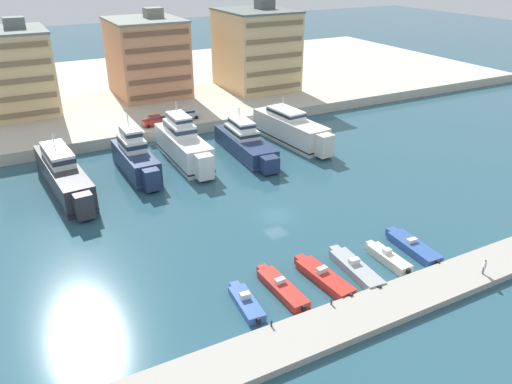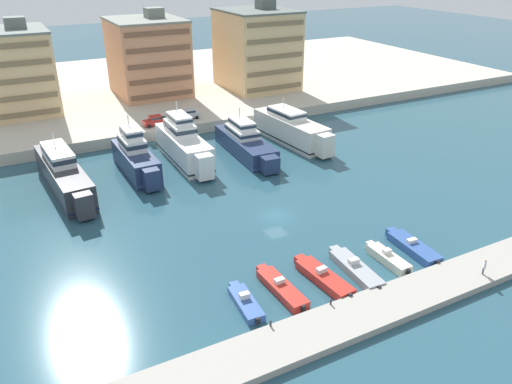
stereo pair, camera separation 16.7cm
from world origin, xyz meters
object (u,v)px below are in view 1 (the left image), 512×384
motorboat_red_left (282,288)px  motorboat_blue_center_right (413,247)px  yacht_white_mid_left (183,145)px  motorboat_cream_center (388,258)px  motorboat_blue_far_left (246,302)px  motorboat_grey_center_left (355,268)px  pedestrian_near_edge (484,265)px  yacht_ivory_center (291,129)px  car_red_far_left (154,120)px  car_green_left (173,117)px  yacht_charcoal_far_left (63,174)px  yacht_navy_center_left (245,143)px  car_silver_mid_left (188,114)px  yacht_navy_left (135,158)px  motorboat_red_mid_left (324,277)px

motorboat_red_left → motorboat_blue_center_right: size_ratio=1.00×
yacht_white_mid_left → motorboat_cream_center: 38.37m
motorboat_blue_far_left → motorboat_cream_center: bearing=-2.0°
motorboat_grey_center_left → pedestrian_near_edge: pedestrian_near_edge is taller
yacht_ivory_center → car_red_far_left: 24.33m
car_red_far_left → car_green_left: same height
motorboat_blue_far_left → motorboat_grey_center_left: motorboat_grey_center_left is taller
car_green_left → motorboat_blue_far_left: bearing=-102.1°
car_red_far_left → yacht_charcoal_far_left: bearing=-138.9°
yacht_navy_center_left → yacht_ivory_center: 9.61m
motorboat_red_left → motorboat_blue_center_right: 16.64m
yacht_white_mid_left → car_red_far_left: 13.68m
yacht_charcoal_far_left → car_silver_mid_left: size_ratio=5.38×
motorboat_red_left → pedestrian_near_edge: pedestrian_near_edge is taller
yacht_ivory_center → motorboat_blue_center_right: (-6.37, -36.21, -1.87)m
motorboat_blue_far_left → motorboat_grey_center_left: (12.49, -0.44, 0.06)m
yacht_white_mid_left → yacht_ivory_center: yacht_white_mid_left is taller
motorboat_grey_center_left → yacht_navy_left: bearing=109.6°
yacht_navy_left → motorboat_cream_center: bearing=-64.7°
motorboat_red_left → yacht_navy_left: bearing=97.1°
yacht_ivory_center → car_silver_mid_left: (-13.03, 15.17, 0.52)m
yacht_white_mid_left → yacht_ivory_center: (19.41, -0.55, -0.36)m
motorboat_blue_far_left → motorboat_cream_center: size_ratio=0.98×
motorboat_grey_center_left → car_green_left: (-1.57, 51.21, 2.43)m
yacht_navy_left → motorboat_blue_far_left: (0.32, -35.49, -2.03)m
yacht_ivory_center → yacht_white_mid_left: bearing=178.4°
motorboat_red_left → car_green_left: bearing=82.3°
yacht_white_mid_left → car_silver_mid_left: (6.38, 14.61, 0.16)m
motorboat_grey_center_left → car_green_left: car_green_left is taller
motorboat_cream_center → car_silver_mid_left: 51.96m
motorboat_blue_center_right → car_red_far_left: car_red_far_left is taller
yacht_charcoal_far_left → motorboat_red_mid_left: bearing=-60.8°
yacht_white_mid_left → motorboat_grey_center_left: bearing=-82.6°
motorboat_cream_center → pedestrian_near_edge: 9.40m
motorboat_red_left → motorboat_cream_center: bearing=-4.2°
motorboat_grey_center_left → car_silver_mid_left: 51.76m
yacht_charcoal_far_left → motorboat_red_mid_left: size_ratio=2.66×
yacht_charcoal_far_left → car_red_far_left: 23.99m
car_red_far_left → car_green_left: (3.58, 0.46, 0.00)m
yacht_white_mid_left → motorboat_grey_center_left: size_ratio=2.19×
motorboat_red_left → car_red_far_left: bearing=86.3°
motorboat_grey_center_left → motorboat_blue_center_right: motorboat_grey_center_left is taller
yacht_white_mid_left → motorboat_red_left: 36.55m
yacht_ivory_center → motorboat_blue_center_right: yacht_ivory_center is taller
motorboat_blue_far_left → motorboat_cream_center: 16.73m
yacht_white_mid_left → motorboat_cream_center: size_ratio=2.85×
yacht_navy_left → car_green_left: 18.97m
yacht_navy_left → yacht_ivory_center: size_ratio=0.81×
motorboat_red_left → motorboat_cream_center: (12.63, -0.93, 0.08)m
yacht_charcoal_far_left → motorboat_cream_center: (27.43, -35.12, -1.76)m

